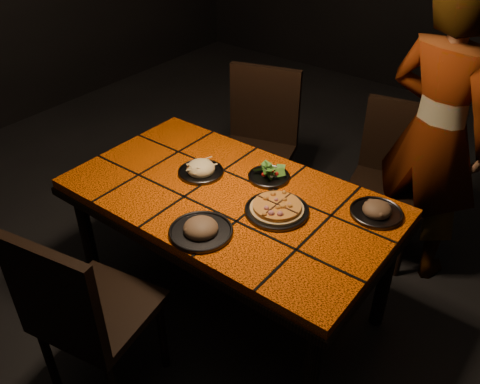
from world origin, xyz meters
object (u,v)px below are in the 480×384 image
Objects in this scene: chair_far_left at (259,137)px; diner at (435,135)px; dining_table at (229,207)px; plate_pasta at (201,170)px; plate_pizza at (277,209)px; chair_near at (81,311)px; chair_far_right at (391,171)px.

diner reaches higher than chair_far_left.
chair_far_left is at bearing 116.31° from dining_table.
dining_table is 1.19m from diner.
diner is 1.28m from plate_pasta.
plate_pizza reaches higher than dining_table.
chair_near is at bearing 81.30° from diner.
diner is (0.64, 0.98, 0.19)m from dining_table.
plate_pizza is at bearing 82.87° from diner.
chair_far_right reaches higher than plate_pizza.
chair_near is 1.66m from chair_far_left.
chair_far_left is 0.86m from chair_far_right.
chair_near reaches higher than dining_table.
plate_pasta reaches higher than plate_pizza.
chair_far_right is at bearing 7.98° from diner.
chair_far_right is 4.01× the size of plate_pasta.
chair_far_left is 4.31× the size of plate_pasta.
chair_near is (-0.12, -0.83, -0.10)m from dining_table.
dining_table is 0.85m from chair_near.
plate_pasta is (-0.88, -0.93, -0.09)m from diner.
chair_far_left is at bearing -90.97° from chair_near.
chair_far_left reaches higher than dining_table.
chair_near is at bearing -114.55° from plate_pizza.
plate_pizza is 0.50m from plate_pasta.
chair_near is 1.92m from chair_far_right.
chair_far_left is at bearing 23.95° from diner.
dining_table is at bearing -108.93° from chair_near.
plate_pasta is at bearing 175.59° from plate_pizza.
chair_far_right is at bearing -4.06° from chair_far_left.
plate_pasta is at bearing -136.74° from chair_far_right.
dining_table is 1.63× the size of chair_near.
dining_table is at bearing -124.87° from chair_far_right.
chair_far_right is 0.38m from diner.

